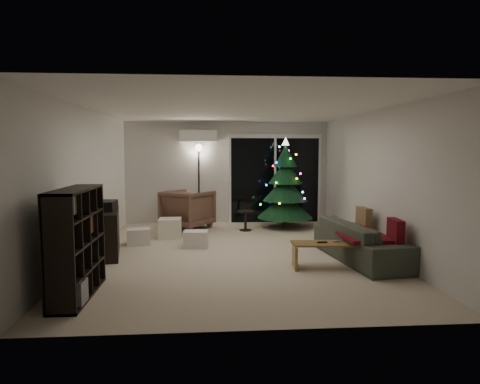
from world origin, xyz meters
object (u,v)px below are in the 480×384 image
at_px(armchair, 188,209).
at_px(christmas_tree, 285,183).
at_px(sofa, 363,241).
at_px(bookshelf, 63,243).
at_px(coffee_table, 332,255).
at_px(media_cabinet, 104,233).

bearing_deg(armchair, christmas_tree, -145.16).
relative_size(sofa, christmas_tree, 1.04).
relative_size(bookshelf, sofa, 0.62).
relative_size(armchair, coffee_table, 0.81).
height_order(sofa, christmas_tree, christmas_tree).
bearing_deg(bookshelf, sofa, 25.87).
bearing_deg(media_cabinet, christmas_tree, 23.81).
xyz_separation_m(sofa, christmas_tree, (-0.74, 3.04, 0.73)).
bearing_deg(media_cabinet, coffee_table, -25.60).
xyz_separation_m(bookshelf, christmas_tree, (3.56, 4.49, 0.38)).
xyz_separation_m(media_cabinet, armchair, (1.30, 2.50, 0.06)).
height_order(bookshelf, christmas_tree, christmas_tree).
bearing_deg(christmas_tree, bookshelf, -128.44).
xyz_separation_m(bookshelf, coffee_table, (3.67, 1.07, -0.48)).
xyz_separation_m(armchair, coffee_table, (2.37, -3.50, -0.25)).
height_order(media_cabinet, coffee_table, media_cabinet).
height_order(coffee_table, christmas_tree, christmas_tree).
bearing_deg(christmas_tree, armchair, 177.84).
relative_size(media_cabinet, christmas_tree, 0.60).
bearing_deg(sofa, christmas_tree, 6.28).
bearing_deg(bookshelf, armchair, 81.38).
bearing_deg(bookshelf, christmas_tree, 58.83).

